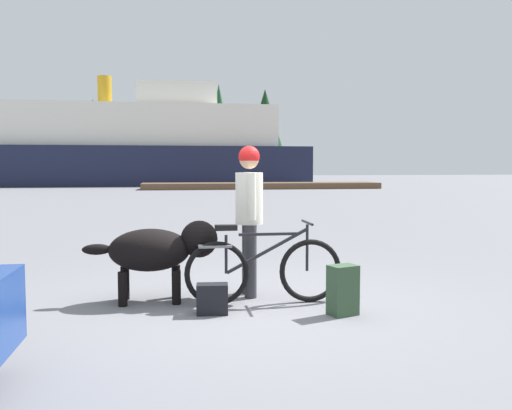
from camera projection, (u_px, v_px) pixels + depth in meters
ground_plane at (241, 305)px, 5.89m from camera, size 160.00×160.00×0.00m
bicycle at (263, 269)px, 5.92m from camera, size 1.75×0.44×0.91m
person_cyclist at (249, 205)px, 6.26m from camera, size 0.32×0.53×1.75m
dog at (160, 249)px, 6.01m from camera, size 1.49×0.56×0.91m
backpack at (343, 290)px, 5.49m from camera, size 0.33×0.28×0.51m
handbag_pannier at (212, 299)px, 5.53m from camera, size 0.33×0.20×0.31m
dock_pier at (262, 186)px, 36.00m from camera, size 15.75×2.78×0.40m
ferry_boat at (146, 147)px, 43.47m from camera, size 25.59×8.99×8.61m
pine_tree_far_left at (94, 130)px, 55.96m from camera, size 2.97×2.97×8.45m
pine_tree_center at (219, 117)px, 59.67m from camera, size 2.93×2.93×10.55m
pine_tree_far_right at (265, 120)px, 59.15m from camera, size 4.02×4.02×9.94m
pine_tree_mid_back at (107, 119)px, 62.78m from camera, size 2.97×2.97×11.70m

